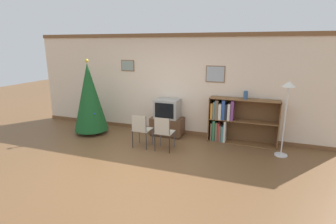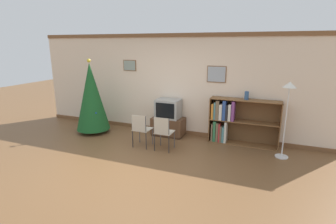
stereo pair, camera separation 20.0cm
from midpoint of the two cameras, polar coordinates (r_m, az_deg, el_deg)
The scene contains 10 objects.
ground_plane at distance 5.49m, azimuth -8.68°, elevation -11.85°, with size 24.00×24.00×0.00m, color brown.
wall_back at distance 7.17m, azimuth 0.03°, elevation 5.97°, with size 8.46×0.11×2.70m.
christmas_tree at distance 7.49m, azimuth -17.46°, elevation 3.06°, with size 0.92×0.92×2.05m.
tv_console at distance 7.14m, azimuth -0.96°, elevation -3.16°, with size 0.86×0.50×0.50m.
television at distance 7.00m, azimuth -0.98°, elevation 0.73°, with size 0.63×0.48×0.51m.
folding_chair_left at distance 6.28m, azimuth -6.86°, elevation -3.66°, with size 0.40×0.40×0.82m.
folding_chair_right at distance 6.05m, azimuth -1.95°, elevation -4.27°, with size 0.40×0.40×0.82m.
bookshelf at distance 6.73m, azimuth 12.51°, elevation -1.66°, with size 1.67×0.36×1.13m.
vase at distance 6.58m, azimuth 15.70°, elevation 3.61°, with size 0.10×0.10×0.20m.
standing_lamp at distance 6.07m, azimuth 23.66°, elevation 2.52°, with size 0.28×0.28×1.67m.
Camera 1 is at (2.32, -4.32, 2.43)m, focal length 28.00 mm.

